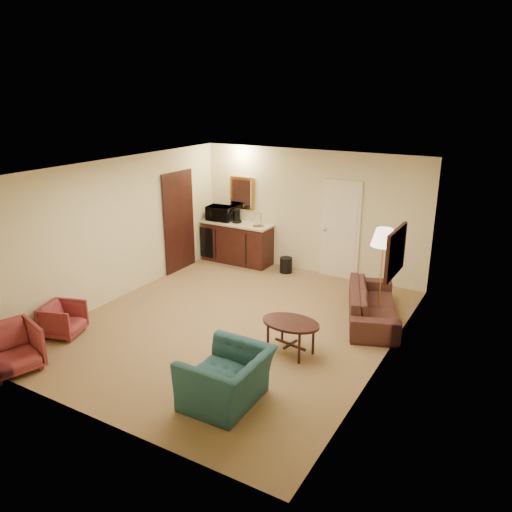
% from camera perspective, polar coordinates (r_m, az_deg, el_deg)
% --- Properties ---
extents(ground, '(6.00, 6.00, 0.00)m').
position_cam_1_polar(ground, '(8.48, -2.43, -7.71)').
color(ground, '#9C7E4F').
rests_on(ground, ground).
extents(room_walls, '(5.02, 6.01, 2.61)m').
position_cam_1_polar(room_walls, '(8.56, -0.38, 4.81)').
color(room_walls, beige).
rests_on(room_walls, ground).
extents(wetbar_cabinet, '(1.64, 0.58, 0.92)m').
position_cam_1_polar(wetbar_cabinet, '(11.28, -2.18, 1.55)').
color(wetbar_cabinet, '#361511').
rests_on(wetbar_cabinet, ground).
extents(sofa, '(1.22, 2.05, 0.77)m').
position_cam_1_polar(sofa, '(8.68, 13.25, -4.78)').
color(sofa, black).
rests_on(sofa, ground).
extents(teal_armchair, '(0.69, 1.06, 0.91)m').
position_cam_1_polar(teal_armchair, '(6.31, -3.41, -12.88)').
color(teal_armchair, '#214953').
rests_on(teal_armchair, ground).
extents(rose_chair_near, '(0.69, 0.71, 0.59)m').
position_cam_1_polar(rose_chair_near, '(8.55, -21.20, -6.62)').
color(rose_chair_near, brown).
rests_on(rose_chair_near, ground).
extents(rose_chair_far, '(0.84, 0.87, 0.73)m').
position_cam_1_polar(rose_chair_far, '(7.78, -26.25, -9.30)').
color(rose_chair_far, brown).
rests_on(rose_chair_far, ground).
extents(coffee_table, '(0.98, 0.75, 0.51)m').
position_cam_1_polar(coffee_table, '(7.51, 3.96, -9.23)').
color(coffee_table, black).
rests_on(coffee_table, ground).
extents(floor_lamp, '(0.55, 0.55, 1.61)m').
position_cam_1_polar(floor_lamp, '(8.60, 14.09, -2.06)').
color(floor_lamp, gold).
rests_on(floor_lamp, ground).
extents(waste_bin, '(0.28, 0.28, 0.33)m').
position_cam_1_polar(waste_bin, '(10.72, 3.44, -1.04)').
color(waste_bin, black).
rests_on(waste_bin, ground).
extents(microwave, '(0.61, 0.37, 0.40)m').
position_cam_1_polar(microwave, '(11.35, -4.10, 5.08)').
color(microwave, black).
rests_on(microwave, wetbar_cabinet).
extents(coffee_maker, '(0.18, 0.18, 0.30)m').
position_cam_1_polar(coffee_maker, '(11.12, -2.20, 4.57)').
color(coffee_maker, black).
rests_on(coffee_maker, wetbar_cabinet).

